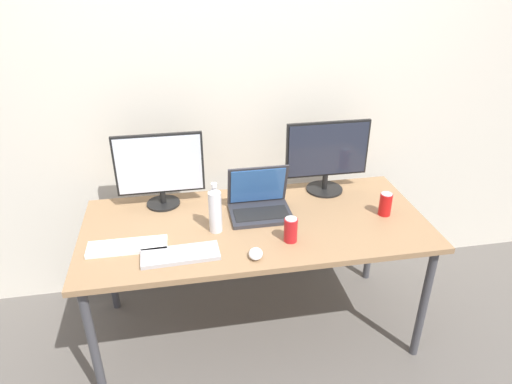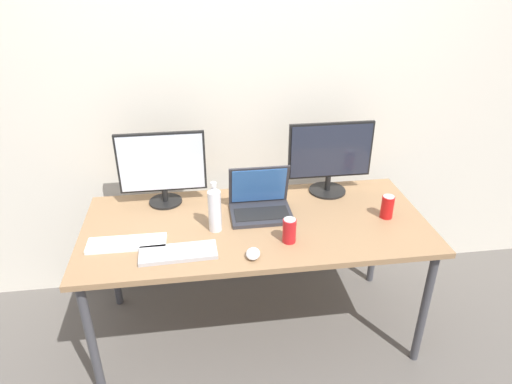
{
  "view_description": "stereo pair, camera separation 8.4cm",
  "coord_description": "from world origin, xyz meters",
  "px_view_note": "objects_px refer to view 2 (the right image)",
  "views": [
    {
      "loc": [
        -0.36,
        -2.0,
        1.99
      ],
      "look_at": [
        0.0,
        0.0,
        0.92
      ],
      "focal_mm": 32.0,
      "sensor_mm": 36.0,
      "label": 1
    },
    {
      "loc": [
        -0.28,
        -2.01,
        1.99
      ],
      "look_at": [
        0.0,
        0.0,
        0.92
      ],
      "focal_mm": 32.0,
      "sensor_mm": 36.0,
      "label": 2
    }
  ],
  "objects_px": {
    "water_bottle": "(215,209)",
    "soda_can_near_keyboard": "(387,207)",
    "monitor_left": "(162,167)",
    "soda_can_by_laptop": "(289,230)",
    "work_desk": "(256,232)",
    "laptop_silver": "(260,203)",
    "mouse_by_keyboard": "(253,254)",
    "monitor_center": "(330,156)",
    "keyboard_main": "(178,253)",
    "keyboard_aux": "(127,243)"
  },
  "relations": [
    {
      "from": "monitor_center",
      "to": "water_bottle",
      "type": "bearing_deg",
      "value": -154.22
    },
    {
      "from": "laptop_silver",
      "to": "mouse_by_keyboard",
      "type": "height_order",
      "value": "laptop_silver"
    },
    {
      "from": "monitor_left",
      "to": "keyboard_main",
      "type": "distance_m",
      "value": 0.56
    },
    {
      "from": "water_bottle",
      "to": "soda_can_near_keyboard",
      "type": "distance_m",
      "value": 0.91
    },
    {
      "from": "monitor_center",
      "to": "laptop_silver",
      "type": "height_order",
      "value": "monitor_center"
    },
    {
      "from": "work_desk",
      "to": "mouse_by_keyboard",
      "type": "distance_m",
      "value": 0.31
    },
    {
      "from": "laptop_silver",
      "to": "mouse_by_keyboard",
      "type": "bearing_deg",
      "value": -103.0
    },
    {
      "from": "laptop_silver",
      "to": "keyboard_aux",
      "type": "bearing_deg",
      "value": -161.89
    },
    {
      "from": "monitor_center",
      "to": "keyboard_aux",
      "type": "bearing_deg",
      "value": -159.8
    },
    {
      "from": "work_desk",
      "to": "mouse_by_keyboard",
      "type": "height_order",
      "value": "mouse_by_keyboard"
    },
    {
      "from": "keyboard_main",
      "to": "work_desk",
      "type": "bearing_deg",
      "value": 28.18
    },
    {
      "from": "work_desk",
      "to": "monitor_left",
      "type": "xyz_separation_m",
      "value": [
        -0.48,
        0.28,
        0.28
      ]
    },
    {
      "from": "monitor_center",
      "to": "soda_can_near_keyboard",
      "type": "height_order",
      "value": "monitor_center"
    },
    {
      "from": "monitor_center",
      "to": "laptop_silver",
      "type": "relative_size",
      "value": 1.48
    },
    {
      "from": "monitor_left",
      "to": "soda_can_near_keyboard",
      "type": "xyz_separation_m",
      "value": [
        1.17,
        -0.32,
        -0.16
      ]
    },
    {
      "from": "monitor_left",
      "to": "keyboard_main",
      "type": "bearing_deg",
      "value": -81.56
    },
    {
      "from": "keyboard_main",
      "to": "water_bottle",
      "type": "relative_size",
      "value": 1.34
    },
    {
      "from": "soda_can_near_keyboard",
      "to": "soda_can_by_laptop",
      "type": "xyz_separation_m",
      "value": [
        -0.56,
        -0.16,
        0.0
      ]
    },
    {
      "from": "laptop_silver",
      "to": "soda_can_near_keyboard",
      "type": "xyz_separation_m",
      "value": [
        0.66,
        -0.14,
        0.0
      ]
    },
    {
      "from": "keyboard_aux",
      "to": "monitor_left",
      "type": "bearing_deg",
      "value": 67.69
    },
    {
      "from": "monitor_center",
      "to": "keyboard_aux",
      "type": "relative_size",
      "value": 1.29
    },
    {
      "from": "monitor_left",
      "to": "keyboard_main",
      "type": "height_order",
      "value": "monitor_left"
    },
    {
      "from": "keyboard_main",
      "to": "water_bottle",
      "type": "xyz_separation_m",
      "value": [
        0.19,
        0.19,
        0.11
      ]
    },
    {
      "from": "monitor_center",
      "to": "keyboard_main",
      "type": "xyz_separation_m",
      "value": [
        -0.86,
        -0.52,
        -0.22
      ]
    },
    {
      "from": "laptop_silver",
      "to": "keyboard_main",
      "type": "height_order",
      "value": "laptop_silver"
    },
    {
      "from": "laptop_silver",
      "to": "monitor_center",
      "type": "bearing_deg",
      "value": 23.42
    },
    {
      "from": "mouse_by_keyboard",
      "to": "soda_can_near_keyboard",
      "type": "relative_size",
      "value": 0.74
    },
    {
      "from": "monitor_center",
      "to": "keyboard_aux",
      "type": "distance_m",
      "value": 1.2
    },
    {
      "from": "mouse_by_keyboard",
      "to": "water_bottle",
      "type": "xyz_separation_m",
      "value": [
        -0.16,
        0.26,
        0.11
      ]
    },
    {
      "from": "keyboard_aux",
      "to": "mouse_by_keyboard",
      "type": "xyz_separation_m",
      "value": [
        0.59,
        -0.18,
        0.01
      ]
    },
    {
      "from": "mouse_by_keyboard",
      "to": "keyboard_main",
      "type": "bearing_deg",
      "value": -179.46
    },
    {
      "from": "water_bottle",
      "to": "soda_can_by_laptop",
      "type": "bearing_deg",
      "value": -24.01
    },
    {
      "from": "monitor_center",
      "to": "soda_can_by_laptop",
      "type": "relative_size",
      "value": 3.83
    },
    {
      "from": "water_bottle",
      "to": "soda_can_near_keyboard",
      "type": "relative_size",
      "value": 2.13
    },
    {
      "from": "water_bottle",
      "to": "work_desk",
      "type": "bearing_deg",
      "value": 10.83
    },
    {
      "from": "keyboard_main",
      "to": "mouse_by_keyboard",
      "type": "relative_size",
      "value": 3.88
    },
    {
      "from": "work_desk",
      "to": "keyboard_aux",
      "type": "bearing_deg",
      "value": -169.32
    },
    {
      "from": "work_desk",
      "to": "soda_can_near_keyboard",
      "type": "height_order",
      "value": "soda_can_near_keyboard"
    },
    {
      "from": "mouse_by_keyboard",
      "to": "work_desk",
      "type": "bearing_deg",
      "value": 90.77
    },
    {
      "from": "keyboard_main",
      "to": "keyboard_aux",
      "type": "height_order",
      "value": "same"
    },
    {
      "from": "monitor_center",
      "to": "soda_can_by_laptop",
      "type": "height_order",
      "value": "monitor_center"
    },
    {
      "from": "work_desk",
      "to": "laptop_silver",
      "type": "xyz_separation_m",
      "value": [
        0.04,
        0.1,
        0.12
      ]
    },
    {
      "from": "laptop_silver",
      "to": "keyboard_aux",
      "type": "relative_size",
      "value": 0.87
    },
    {
      "from": "monitor_left",
      "to": "mouse_by_keyboard",
      "type": "height_order",
      "value": "monitor_left"
    },
    {
      "from": "monitor_left",
      "to": "soda_can_by_laptop",
      "type": "relative_size",
      "value": 3.76
    },
    {
      "from": "monitor_left",
      "to": "soda_can_near_keyboard",
      "type": "relative_size",
      "value": 3.76
    },
    {
      "from": "keyboard_aux",
      "to": "soda_can_by_laptop",
      "type": "height_order",
      "value": "soda_can_by_laptop"
    },
    {
      "from": "laptop_silver",
      "to": "mouse_by_keyboard",
      "type": "distance_m",
      "value": 0.41
    },
    {
      "from": "monitor_center",
      "to": "keyboard_main",
      "type": "bearing_deg",
      "value": -148.93
    },
    {
      "from": "work_desk",
      "to": "soda_can_near_keyboard",
      "type": "distance_m",
      "value": 0.71
    }
  ]
}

